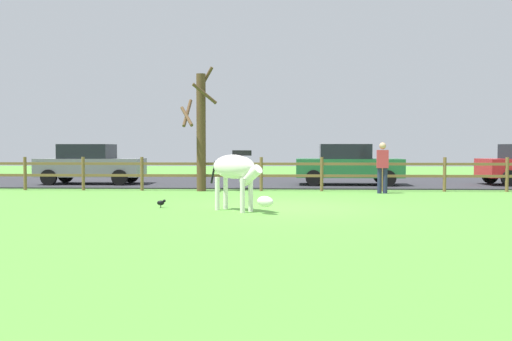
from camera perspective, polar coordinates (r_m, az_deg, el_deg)
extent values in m
plane|color=#549338|center=(13.48, 2.96, -3.86)|extent=(60.00, 60.00, 0.00)
cube|color=#2D2D33|center=(22.75, 2.80, -1.24)|extent=(28.00, 7.40, 0.05)
cylinder|color=brown|center=(20.44, -23.10, -0.29)|extent=(0.11, 0.11, 1.15)
cylinder|color=brown|center=(19.64, -17.70, -0.31)|extent=(0.11, 0.11, 1.15)
cylinder|color=brown|center=(19.03, -11.89, -0.34)|extent=(0.11, 0.11, 1.15)
cylinder|color=brown|center=(18.62, -5.77, -0.36)|extent=(0.11, 0.11, 1.15)
cylinder|color=brown|center=(18.44, 0.55, -0.37)|extent=(0.11, 0.11, 1.15)
cylinder|color=brown|center=(18.48, 6.92, -0.38)|extent=(0.11, 0.11, 1.15)
cylinder|color=brown|center=(18.75, 13.19, -0.39)|extent=(0.11, 0.11, 1.15)
cylinder|color=brown|center=(19.23, 19.21, -0.39)|extent=(0.11, 0.11, 1.15)
cylinder|color=brown|center=(19.92, 24.87, -0.39)|extent=(0.11, 0.11, 1.15)
cube|color=brown|center=(18.44, 0.55, -0.55)|extent=(20.51, 0.06, 0.09)
cube|color=brown|center=(18.42, 0.55, 0.70)|extent=(20.51, 0.06, 0.09)
cylinder|color=#513A23|center=(18.48, -5.79, 3.98)|extent=(0.31, 0.31, 3.96)
cylinder|color=#513A23|center=(18.33, -7.29, 5.67)|extent=(0.60, 1.00, 0.73)
cylinder|color=#513A23|center=(18.18, -5.42, 8.04)|extent=(0.83, 0.47, 0.69)
cylinder|color=#513A23|center=(18.86, -5.41, 9.41)|extent=(0.65, 0.32, 0.92)
cylinder|color=#513A23|center=(18.62, -7.23, 6.02)|extent=(0.19, 1.03, 1.00)
ellipsoid|color=white|center=(12.59, -2.35, 0.41)|extent=(1.27, 1.14, 0.56)
cylinder|color=white|center=(12.46, -0.56, -2.57)|extent=(0.11, 0.11, 0.78)
cylinder|color=white|center=(12.25, -1.43, -2.65)|extent=(0.11, 0.11, 0.78)
cylinder|color=white|center=(13.00, -3.21, -2.36)|extent=(0.11, 0.11, 0.78)
cylinder|color=white|center=(12.80, -4.08, -2.44)|extent=(0.11, 0.11, 0.78)
cylinder|color=white|center=(12.24, -0.55, -0.52)|extent=(0.61, 0.55, 0.51)
ellipsoid|color=white|center=(12.01, 0.96, -3.28)|extent=(0.47, 0.43, 0.24)
cube|color=black|center=(12.41, -1.51, 1.86)|extent=(0.47, 0.38, 0.12)
cylinder|color=black|center=(13.06, -4.50, -0.18)|extent=(0.18, 0.16, 0.54)
cylinder|color=black|center=(13.53, -9.96, -3.74)|extent=(0.01, 0.01, 0.06)
cylinder|color=black|center=(13.49, -10.00, -3.76)|extent=(0.01, 0.01, 0.06)
ellipsoid|color=black|center=(13.50, -9.98, -3.37)|extent=(0.18, 0.10, 0.12)
sphere|color=black|center=(13.48, -9.61, -3.17)|extent=(0.07, 0.07, 0.07)
cylinder|color=black|center=(23.52, 23.38, -0.52)|extent=(0.61, 0.20, 0.60)
cylinder|color=black|center=(21.96, 25.10, -0.74)|extent=(0.61, 0.20, 0.60)
cube|color=slate|center=(22.25, -16.91, 0.32)|extent=(4.03, 1.78, 0.70)
cube|color=black|center=(22.29, -17.30, 1.94)|extent=(1.93, 1.60, 0.56)
cylinder|color=black|center=(22.70, -12.99, -0.48)|extent=(0.60, 0.19, 0.60)
cylinder|color=black|center=(21.06, -14.14, -0.72)|extent=(0.60, 0.19, 0.60)
cylinder|color=black|center=(23.52, -19.37, -0.46)|extent=(0.60, 0.19, 0.60)
cylinder|color=black|center=(21.94, -20.95, -0.68)|extent=(0.60, 0.19, 0.60)
cube|color=#236B38|center=(21.09, 9.70, 0.28)|extent=(4.06, 1.85, 0.70)
cube|color=black|center=(21.07, 9.31, 1.99)|extent=(1.96, 1.64, 0.56)
cylinder|color=black|center=(22.11, 12.99, -0.56)|extent=(0.61, 0.20, 0.60)
cylinder|color=black|center=(20.43, 13.67, -0.81)|extent=(0.61, 0.20, 0.60)
cylinder|color=black|center=(21.89, 5.98, -0.54)|extent=(0.61, 0.20, 0.60)
cylinder|color=black|center=(20.19, 6.08, -0.79)|extent=(0.61, 0.20, 0.60)
cylinder|color=#232847|center=(17.90, 12.85, -1.05)|extent=(0.14, 0.14, 0.82)
cylinder|color=#232847|center=(17.92, 13.42, -1.05)|extent=(0.14, 0.14, 0.82)
cube|color=#B7333D|center=(17.88, 13.16, 1.19)|extent=(0.38, 0.25, 0.58)
sphere|color=tan|center=(17.88, 13.17, 2.53)|extent=(0.22, 0.22, 0.22)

